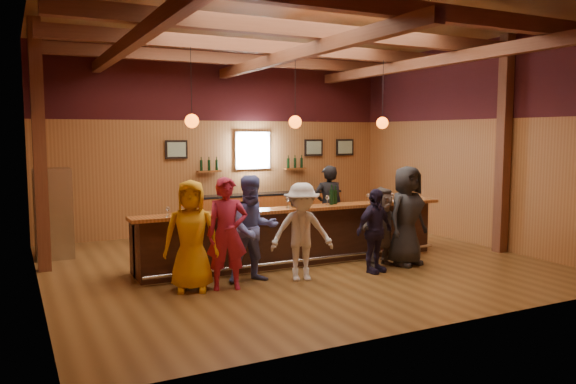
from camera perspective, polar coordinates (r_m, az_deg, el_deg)
name	(u,v)px	position (r m, az deg, el deg)	size (l,w,h in m)	color
room	(294,95)	(10.68, 0.59, 9.87)	(9.04, 9.00, 4.52)	brown
bar_counter	(292,235)	(10.92, 0.43, -4.39)	(6.30, 1.07, 1.11)	black
back_bar_cabinet	(270,211)	(14.61, -1.79, -1.93)	(4.00, 0.52, 0.95)	brown
window	(253,150)	(14.53, -3.63, 4.24)	(0.95, 0.09, 0.95)	silver
framed_pictures	(283,148)	(14.88, -0.53, 4.49)	(5.35, 0.05, 0.45)	black
wine_shelves	(254,167)	(14.48, -3.51, 2.54)	(3.00, 0.18, 0.30)	brown
pendant_lights	(295,122)	(10.61, 0.73, 7.16)	(4.24, 0.24, 1.37)	black
stainless_fridge	(53,213)	(12.15, -22.75, -2.00)	(0.70, 0.70, 1.80)	silver
customer_orange	(191,236)	(9.00, -9.80, -4.39)	(0.86, 0.56, 1.77)	orange
customer_redvest	(227,234)	(9.00, -6.21, -4.22)	(0.66, 0.43, 1.80)	#9F1C37
customer_denim	(253,229)	(9.41, -3.55, -3.76)	(0.87, 0.68, 1.80)	#5561AA
customer_white	(302,232)	(9.50, 1.40, -4.07)	(1.08, 0.62, 1.66)	silver
customer_navy	(374,231)	(10.15, 8.78, -3.92)	(0.89, 0.37, 1.51)	#1F1830
customer_brown	(382,227)	(10.66, 9.55, -3.49)	(1.39, 0.44, 1.50)	#504640
customer_dark	(407,216)	(10.81, 11.98, -2.39)	(0.92, 0.60, 1.88)	#232325
bartender	(328,207)	(12.27, 4.10, -1.48)	(0.66, 0.43, 1.80)	black
ice_bucket	(297,200)	(10.53, 0.95, -0.84)	(0.24, 0.24, 0.26)	brown
bottle_a	(332,197)	(10.92, 4.45, -0.49)	(0.08, 0.08, 0.39)	black
bottle_b	(335,197)	(11.04, 4.81, -0.48)	(0.08, 0.08, 0.36)	black
glass_a	(168,209)	(9.57, -12.11, -1.73)	(0.07, 0.07, 0.16)	silver
glass_b	(189,207)	(9.69, -10.01, -1.48)	(0.09, 0.09, 0.19)	silver
glass_c	(231,204)	(10.04, -5.86, -1.25)	(0.08, 0.08, 0.17)	silver
glass_d	(252,204)	(10.05, -3.68, -1.25)	(0.07, 0.07, 0.16)	silver
glass_e	(288,200)	(10.44, -0.02, -0.83)	(0.09, 0.09, 0.20)	silver
glass_f	(327,198)	(10.84, 4.01, -0.63)	(0.08, 0.08, 0.19)	silver
glass_g	(368,196)	(11.39, 8.15, -0.40)	(0.08, 0.08, 0.18)	silver
glass_h	(392,195)	(11.72, 10.54, -0.30)	(0.07, 0.07, 0.17)	silver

